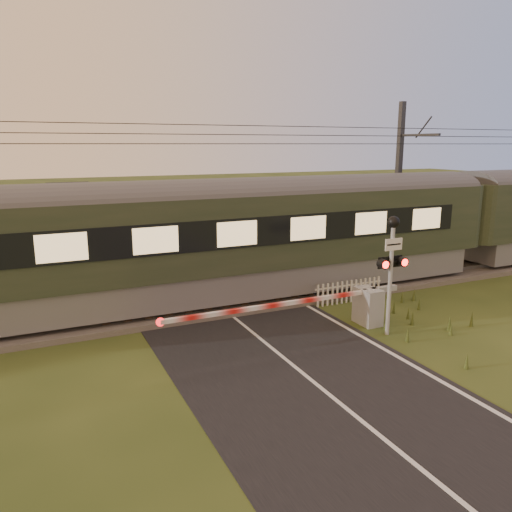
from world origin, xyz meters
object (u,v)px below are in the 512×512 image
train (458,219)px  boom_gate (358,306)px  crossing_signal (392,254)px  catenary_mast (399,182)px  picket_fence (349,291)px

train → boom_gate: size_ratio=5.64×
train → boom_gate: 9.14m
crossing_signal → catenary_mast: (6.23, 7.13, 1.39)m
train → picket_fence: 7.47m
crossing_signal → picket_fence: crossing_signal is taller
crossing_signal → catenary_mast: 9.57m
crossing_signal → picket_fence: (0.74, 3.01, -2.01)m
picket_fence → crossing_signal: bearing=-103.9°
crossing_signal → catenary_mast: catenary_mast is taller
train → crossing_signal: bearing=-147.6°
boom_gate → picket_fence: 2.33m
train → crossing_signal: train is taller
catenary_mast → crossing_signal: bearing=-131.1°
train → boom_gate: train is taller
picket_fence → train: bearing=15.2°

